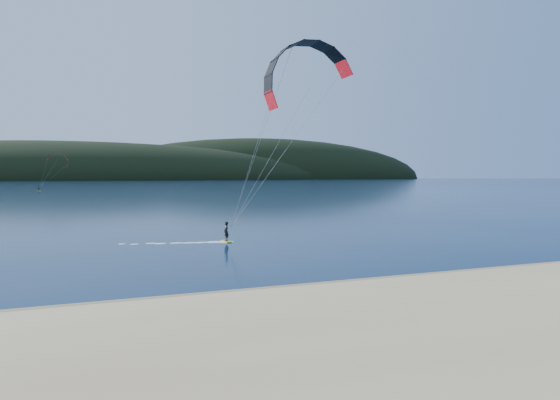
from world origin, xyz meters
The scene contains 5 objects.
ground centered at (0.00, 0.00, 0.00)m, with size 1800.00×1800.00×0.00m, color #071A39.
wet_sand centered at (0.00, 4.50, 0.05)m, with size 220.00×2.50×0.10m.
headland centered at (0.63, 745.28, 0.00)m, with size 1200.00×310.00×140.00m.
kitesurfer_near centered at (9.72, 21.56, 14.70)m, with size 22.70×7.42×19.03m.
kitesurfer_far centered at (-26.72, 199.25, 11.74)m, with size 13.21×6.03×15.32m.
Camera 1 is at (-8.72, -20.58, 6.71)m, focal length 30.41 mm.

